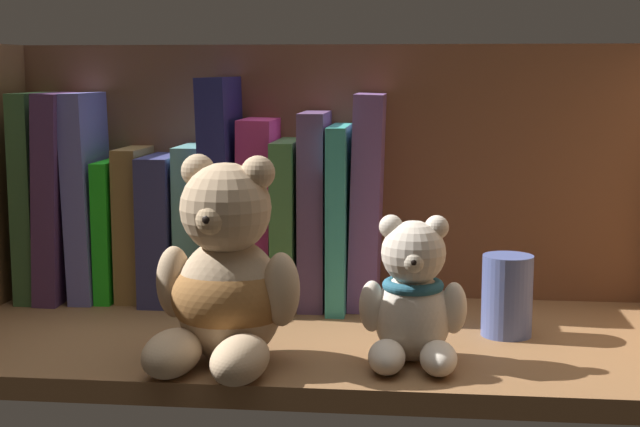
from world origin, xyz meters
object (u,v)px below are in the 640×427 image
Objects in this scene: book_3 at (115,228)px; book_11 at (341,214)px; book_12 at (368,200)px; book_9 at (290,221)px; book_0 at (42,195)px; book_10 at (316,208)px; pillar_candle at (507,296)px; book_7 at (227,190)px; book_2 at (91,195)px; book_5 at (167,226)px; book_6 at (198,222)px; teddy_bear_larger at (226,283)px; book_1 at (66,195)px; book_8 at (260,210)px; book_4 at (137,223)px; teddy_bear_smaller at (413,301)px.

book_3 is 0.79× the size of book_11.
book_9 is at bearing 180.00° from book_12.
book_0 is 33.35cm from book_11.
pillar_candle is at bearing -30.59° from book_10.
book_2 is at bearing 180.00° from book_7.
book_11 is at bearing 0.00° from book_3.
book_5 is 0.71× the size of book_12.
book_6 is at bearing 0.00° from book_3.
book_10 is 23.46cm from pillar_candle.
teddy_bear_larger is at bearing -70.75° from book_6.
book_1 is 1.00× the size of book_2.
book_10 is 1.07× the size of book_11.
book_0 reaches higher than book_8.
book_10 is 2.66× the size of pillar_candle.
book_12 reaches higher than teddy_bear_larger.
book_11 reaches higher than book_5.
book_9 reaches higher than pillar_candle.
book_11 is (22.59, 0.00, 1.33)cm from book_4.
book_10 is at bearing 0.00° from book_2.
book_7 is at bearing 0.00° from book_5.
teddy_bear_smaller is at bearing -76.15° from book_12.
book_3 is 0.86× the size of book_9.
book_1 is 1.36× the size of book_4.
book_8 is at bearing 180.00° from book_10.
pillar_candle is at bearing -24.16° from book_8.
book_4 is 13.82cm from book_8.
book_2 is 2.91× the size of pillar_candle.
book_6 reaches higher than book_3.
pillar_candle is at bearing 47.58° from teddy_bear_smaller.
teddy_bear_larger is (-5.03, -22.99, -3.25)cm from book_10.
book_5 is 16.72cm from book_10.
book_0 is 1.28× the size of book_9.
book_8 is at bearing 0.00° from book_7.
book_2 is 1.28× the size of book_9.
book_11 is at bearing 0.00° from book_5.
book_6 is at bearing 180.00° from book_12.
book_1 reaches higher than book_9.
book_8 is at bearing 92.88° from teddy_bear_larger.
book_6 reaches higher than pillar_candle.
book_10 is 0.92× the size of book_12.
book_12 is at bearing 0.00° from book_9.
book_12 is (15.29, 0.00, -0.85)cm from book_7.
book_3 is 0.85× the size of teddy_bear_larger.
book_8 is at bearing 0.00° from book_6.
book_1 is at bearing 180.00° from book_3.
teddy_bear_smaller is at bearing -37.67° from book_5.
book_4 is 0.84× the size of book_8.
book_3 is 22.61cm from book_10.
book_1 is 1.76× the size of teddy_bear_smaller.
book_10 is (2.88, 0.00, 1.47)cm from book_9.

